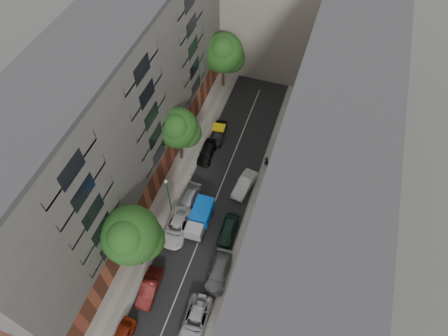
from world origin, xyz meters
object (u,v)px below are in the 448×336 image
at_px(car_left_1, 150,288).
at_px(tree_mid, 178,129).
at_px(tarp_truck, 200,218).
at_px(car_right_3, 244,184).
at_px(tree_far, 224,54).
at_px(pedestrian, 266,162).
at_px(car_right_0, 195,320).
at_px(car_right_2, 228,230).
at_px(car_left_2, 177,227).
at_px(car_left_3, 188,200).
at_px(lamp_post, 168,194).
at_px(car_left_5, 219,133).
at_px(tree_near, 131,237).
at_px(car_left_4, 207,152).
at_px(car_right_1, 219,272).

bearing_deg(car_left_1, tree_mid, 96.93).
height_order(tarp_truck, car_right_3, tarp_truck).
xyz_separation_m(tree_far, pedestrian, (9.91, -12.80, -4.85)).
xyz_separation_m(car_right_0, car_right_2, (0.00, 10.40, -0.00)).
bearing_deg(car_left_2, car_left_1, -94.27).
bearing_deg(car_left_3, car_right_2, -18.70).
xyz_separation_m(car_right_2, lamp_post, (-7.00, 0.38, 3.50)).
bearing_deg(tree_mid, car_left_3, -61.80).
relative_size(tarp_truck, car_left_5, 1.18).
xyz_separation_m(car_right_3, tree_near, (-7.64, -13.07, 5.67)).
distance_m(car_left_4, tree_mid, 5.98).
bearing_deg(tarp_truck, car_left_1, -106.17).
bearing_deg(car_right_2, tarp_truck, 174.96).
bearing_deg(tree_far, tree_mid, -92.89).
bearing_deg(lamp_post, car_left_3, 58.56).
relative_size(car_left_2, tree_far, 0.61).
xyz_separation_m(tree_near, tree_mid, (-1.33, 14.89, -0.71)).
xyz_separation_m(car_left_5, car_right_1, (6.27, -18.63, 0.01)).
relative_size(car_left_1, car_right_2, 1.06).
relative_size(car_right_2, tree_near, 0.45).
distance_m(car_left_5, car_right_0, 24.66).
relative_size(car_right_3, tree_near, 0.48).
relative_size(tree_near, pedestrian, 5.42).
distance_m(tree_near, tree_far, 29.94).
bearing_deg(car_right_3, car_right_2, -80.65).
distance_m(car_left_1, car_right_3, 16.35).
distance_m(tree_near, pedestrian, 20.24).
bearing_deg(tree_far, car_left_1, -85.37).
xyz_separation_m(tree_mid, pedestrian, (10.67, 2.24, -4.69)).
xyz_separation_m(car_left_2, car_left_5, (-0.07, 15.08, -0.04)).
xyz_separation_m(tarp_truck, car_left_3, (-2.36, 2.17, -0.60)).
height_order(car_left_5, car_right_3, car_right_3).
relative_size(car_left_5, car_right_0, 0.82).
distance_m(car_left_3, car_left_4, 7.61).
height_order(tarp_truck, pedestrian, tarp_truck).
height_order(car_left_2, tree_far, tree_far).
xyz_separation_m(car_left_1, tree_far, (-2.61, 32.22, 5.13)).
bearing_deg(car_left_4, car_right_0, -75.36).
xyz_separation_m(car_left_5, tree_far, (-2.53, 9.82, 5.17)).
distance_m(tree_mid, pedestrian, 11.87).
xyz_separation_m(car_left_3, lamp_post, (-1.24, -2.02, 3.56)).
distance_m(car_left_2, car_left_5, 15.08).
xyz_separation_m(car_left_2, tree_mid, (-3.37, 9.86, 4.97)).
distance_m(car_left_2, car_right_1, 7.14).
bearing_deg(car_right_3, pedestrian, 76.61).
height_order(car_left_3, car_right_1, car_right_1).
bearing_deg(car_right_0, car_left_2, 118.90).
xyz_separation_m(tarp_truck, tree_far, (-4.81, 23.19, 4.60)).
xyz_separation_m(tarp_truck, car_right_3, (3.40, 6.33, -0.52)).
relative_size(car_left_1, tree_near, 0.47).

